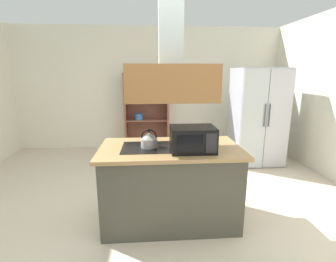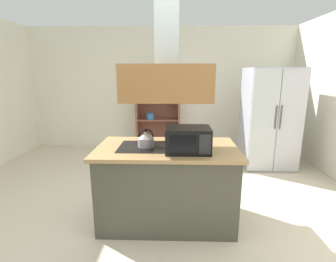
{
  "view_description": "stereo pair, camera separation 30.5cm",
  "coord_description": "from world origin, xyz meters",
  "px_view_note": "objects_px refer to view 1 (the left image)",
  "views": [
    {
      "loc": [
        0.03,
        -2.71,
        1.7
      ],
      "look_at": [
        0.24,
        0.25,
        1.0
      ],
      "focal_mm": 26.33,
      "sensor_mm": 36.0,
      "label": 1
    },
    {
      "loc": [
        0.33,
        -2.72,
        1.7
      ],
      "look_at": [
        0.24,
        0.25,
        1.0
      ],
      "focal_mm": 26.33,
      "sensor_mm": 36.0,
      "label": 2
    }
  ],
  "objects_px": {
    "refrigerator": "(257,117)",
    "cutting_board": "(186,139)",
    "kettle": "(149,140)",
    "microwave": "(193,139)",
    "dish_cabinet": "(147,116)"
  },
  "relations": [
    {
      "from": "dish_cabinet",
      "to": "kettle",
      "type": "bearing_deg",
      "value": -88.73
    },
    {
      "from": "kettle",
      "to": "microwave",
      "type": "bearing_deg",
      "value": -19.41
    },
    {
      "from": "kettle",
      "to": "cutting_board",
      "type": "relative_size",
      "value": 0.6
    },
    {
      "from": "cutting_board",
      "to": "microwave",
      "type": "xyz_separation_m",
      "value": [
        0.01,
        -0.43,
        0.12
      ]
    },
    {
      "from": "dish_cabinet",
      "to": "microwave",
      "type": "bearing_deg",
      "value": -80.28
    },
    {
      "from": "refrigerator",
      "to": "cutting_board",
      "type": "distance_m",
      "value": 2.24
    },
    {
      "from": "kettle",
      "to": "cutting_board",
      "type": "distance_m",
      "value": 0.53
    },
    {
      "from": "cutting_board",
      "to": "microwave",
      "type": "height_order",
      "value": "microwave"
    },
    {
      "from": "refrigerator",
      "to": "dish_cabinet",
      "type": "distance_m",
      "value": 2.35
    },
    {
      "from": "cutting_board",
      "to": "microwave",
      "type": "relative_size",
      "value": 0.74
    },
    {
      "from": "refrigerator",
      "to": "cutting_board",
      "type": "relative_size",
      "value": 5.28
    },
    {
      "from": "dish_cabinet",
      "to": "microwave",
      "type": "distance_m",
      "value": 3.09
    },
    {
      "from": "kettle",
      "to": "cutting_board",
      "type": "height_order",
      "value": "kettle"
    },
    {
      "from": "cutting_board",
      "to": "microwave",
      "type": "bearing_deg",
      "value": -88.79
    },
    {
      "from": "dish_cabinet",
      "to": "cutting_board",
      "type": "bearing_deg",
      "value": -78.92
    }
  ]
}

